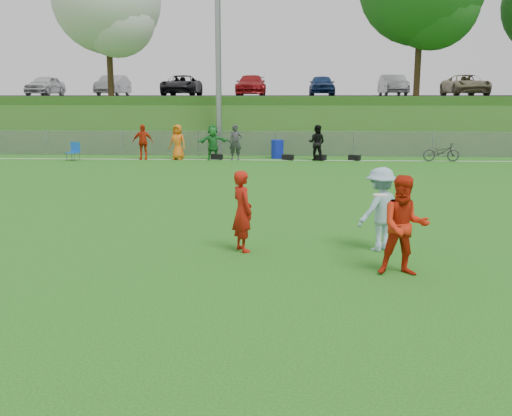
# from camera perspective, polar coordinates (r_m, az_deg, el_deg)

# --- Properties ---
(ground) EXTENTS (120.00, 120.00, 0.00)m
(ground) POSITION_cam_1_polar(r_m,az_deg,el_deg) (9.90, -0.49, -6.55)
(ground) COLOR #185A12
(ground) RESTS_ON ground
(sideline_far) EXTENTS (60.00, 0.10, 0.01)m
(sideline_far) POSITION_cam_1_polar(r_m,az_deg,el_deg) (27.58, 1.86, 4.82)
(sideline_far) COLOR white
(sideline_far) RESTS_ON ground
(fence) EXTENTS (58.00, 0.06, 1.30)m
(fence) POSITION_cam_1_polar(r_m,az_deg,el_deg) (29.51, 1.96, 6.48)
(fence) COLOR gray
(fence) RESTS_ON ground
(light_pole) EXTENTS (1.20, 0.40, 12.15)m
(light_pole) POSITION_cam_1_polar(r_m,az_deg,el_deg) (30.65, -3.83, 17.97)
(light_pole) COLOR gray
(light_pole) RESTS_ON ground
(berm) EXTENTS (120.00, 18.00, 3.00)m
(berm) POSITION_cam_1_polar(r_m,az_deg,el_deg) (40.45, 2.29, 8.91)
(berm) COLOR #2C5518
(berm) RESTS_ON ground
(parking_lot) EXTENTS (120.00, 12.00, 0.10)m
(parking_lot) POSITION_cam_1_polar(r_m,az_deg,el_deg) (42.42, 2.35, 11.11)
(parking_lot) COLOR black
(parking_lot) RESTS_ON berm
(tree_white_flowering) EXTENTS (6.30, 6.30, 8.78)m
(tree_white_flowering) POSITION_cam_1_polar(r_m,az_deg,el_deg) (36.28, -14.46, 19.15)
(tree_white_flowering) COLOR black
(tree_white_flowering) RESTS_ON berm
(car_row) EXTENTS (32.04, 5.18, 1.44)m
(car_row) POSITION_cam_1_polar(r_m,az_deg,el_deg) (41.46, 0.69, 12.18)
(car_row) COLOR #BBBBBD
(car_row) RESTS_ON parking_lot
(spectator_row) EXTENTS (9.44, 1.04, 1.69)m
(spectator_row) POSITION_cam_1_polar(r_m,az_deg,el_deg) (27.69, -3.70, 6.57)
(spectator_row) COLOR red
(spectator_row) RESTS_ON ground
(gear_bags) EXTENTS (7.24, 0.54, 0.26)m
(gear_bags) POSITION_cam_1_polar(r_m,az_deg,el_deg) (27.67, 3.89, 5.07)
(gear_bags) COLOR black
(gear_bags) RESTS_ON ground
(player_red_left) EXTENTS (0.62, 0.70, 1.60)m
(player_red_left) POSITION_cam_1_polar(r_m,az_deg,el_deg) (11.13, -1.37, -0.32)
(player_red_left) COLOR #A9160B
(player_red_left) RESTS_ON ground
(player_red_center) EXTENTS (0.84, 0.66, 1.71)m
(player_red_center) POSITION_cam_1_polar(r_m,az_deg,el_deg) (9.93, 14.61, -1.74)
(player_red_center) COLOR red
(player_red_center) RESTS_ON ground
(player_blue) EXTENTS (1.22, 1.14, 1.65)m
(player_blue) POSITION_cam_1_polar(r_m,az_deg,el_deg) (11.44, 12.33, -0.12)
(player_blue) COLOR #90B3C8
(player_blue) RESTS_ON ground
(frisbee) EXTENTS (0.29, 0.29, 0.03)m
(frisbee) POSITION_cam_1_polar(r_m,az_deg,el_deg) (10.55, 12.39, 1.26)
(frisbee) COLOR white
(frisbee) RESTS_ON ground
(recycling_bin) EXTENTS (0.72, 0.72, 0.91)m
(recycling_bin) POSITION_cam_1_polar(r_m,az_deg,el_deg) (28.40, 2.15, 5.91)
(recycling_bin) COLOR #0F1FA7
(recycling_bin) RESTS_ON ground
(camp_chair) EXTENTS (0.59, 0.59, 0.88)m
(camp_chair) POSITION_cam_1_polar(r_m,az_deg,el_deg) (28.67, -17.81, 5.04)
(camp_chair) COLOR #1051B4
(camp_chair) RESTS_ON ground
(bicycle) EXTENTS (1.69, 0.61, 0.88)m
(bicycle) POSITION_cam_1_polar(r_m,az_deg,el_deg) (28.42, 18.03, 5.35)
(bicycle) COLOR #292A2C
(bicycle) RESTS_ON ground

